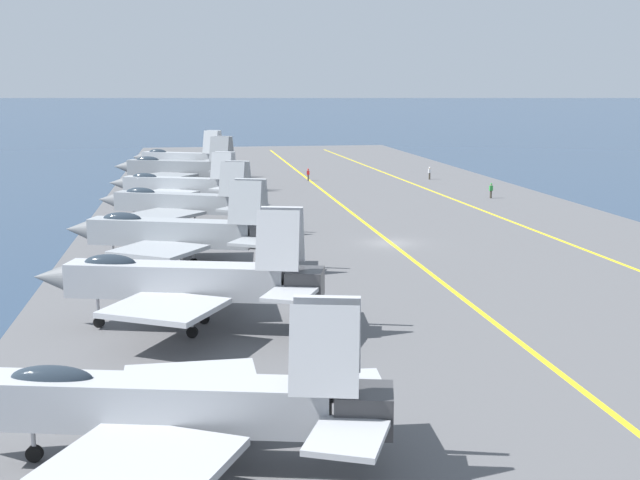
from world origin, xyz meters
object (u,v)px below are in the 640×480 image
(crew_white_vest, at_px, (430,172))
(crew_red_vest, at_px, (308,174))
(parked_jet_fifth, at_px, (181,203))
(parked_jet_seventh, at_px, (179,168))
(parked_jet_third, at_px, (182,280))
(parked_jet_second, at_px, (168,404))
(crew_green_vest, at_px, (491,190))
(parked_jet_eighth, at_px, (181,158))
(parked_jet_fourth, at_px, (175,233))
(parked_jet_sixth, at_px, (179,185))

(crew_white_vest, xyz_separation_m, crew_red_vest, (1.08, 17.37, -0.05))
(parked_jet_fifth, height_order, parked_jet_seventh, parked_jet_seventh)
(parked_jet_third, relative_size, parked_jet_seventh, 0.93)
(crew_white_vest, bearing_deg, parked_jet_second, 157.50)
(parked_jet_fifth, relative_size, parked_jet_seventh, 0.92)
(crew_white_vest, relative_size, crew_green_vest, 1.00)
(parked_jet_eighth, xyz_separation_m, crew_white_vest, (-9.85, -35.01, -1.64))
(parked_jet_second, distance_m, parked_jet_fifth, 46.60)
(parked_jet_seventh, xyz_separation_m, crew_white_vest, (6.02, -35.20, -1.81))
(crew_green_vest, height_order, crew_red_vest, crew_green_vest)
(parked_jet_fifth, xyz_separation_m, crew_red_vest, (38.17, -17.26, -1.71))
(parked_jet_fifth, relative_size, parked_jet_eighth, 1.04)
(parked_jet_seventh, xyz_separation_m, parked_jet_eighth, (15.87, -0.19, -0.16))
(parked_jet_fifth, height_order, crew_white_vest, parked_jet_fifth)
(crew_white_vest, relative_size, crew_red_vest, 1.05)
(parked_jet_fourth, xyz_separation_m, crew_green_vest, (32.48, -36.36, -1.71))
(crew_white_vest, bearing_deg, crew_green_vest, -175.91)
(parked_jet_fifth, xyz_separation_m, crew_green_vest, (16.93, -36.08, -1.66))
(parked_jet_fourth, relative_size, crew_white_vest, 9.00)
(parked_jet_seventh, distance_m, crew_red_vest, 19.28)
(parked_jet_seventh, distance_m, crew_white_vest, 35.76)
(parked_jet_fourth, relative_size, parked_jet_fifth, 1.03)
(parked_jet_eighth, relative_size, crew_white_vest, 8.45)
(parked_jet_sixth, xyz_separation_m, crew_red_vest, (22.76, -17.65, -1.52))
(crew_red_vest, bearing_deg, crew_white_vest, -93.55)
(parked_jet_third, bearing_deg, crew_green_vest, -37.00)
(parked_jet_sixth, xyz_separation_m, parked_jet_seventh, (15.65, 0.18, 0.34))
(parked_jet_second, relative_size, parked_jet_seventh, 0.94)
(parked_jet_fourth, height_order, crew_white_vest, parked_jet_fourth)
(parked_jet_fifth, bearing_deg, parked_jet_eighth, 0.46)
(parked_jet_fourth, distance_m, crew_green_vest, 48.78)
(parked_jet_second, xyz_separation_m, crew_white_vest, (83.68, -34.67, -1.31))
(parked_jet_fifth, bearing_deg, parked_jet_fourth, 178.96)
(parked_jet_fifth, distance_m, crew_green_vest, 39.89)
(parked_jet_sixth, height_order, parked_jet_eighth, parked_jet_eighth)
(parked_jet_fourth, bearing_deg, crew_red_vest, -18.09)
(parked_jet_second, relative_size, parked_jet_sixth, 1.03)
(crew_white_vest, bearing_deg, parked_jet_eighth, 74.29)
(parked_jet_eighth, bearing_deg, crew_green_vest, -129.46)
(parked_jet_third, distance_m, parked_jet_fourth, 15.00)
(parked_jet_seventh, bearing_deg, parked_jet_eighth, -0.69)
(parked_jet_fifth, xyz_separation_m, parked_jet_sixth, (15.41, 0.39, -0.19))
(parked_jet_eighth, distance_m, crew_white_vest, 36.41)
(crew_white_vest, height_order, crew_green_vest, crew_white_vest)
(crew_white_vest, distance_m, crew_red_vest, 17.41)
(crew_white_vest, bearing_deg, parked_jet_fifth, 136.96)
(parked_jet_third, relative_size, parked_jet_fifth, 1.01)
(parked_jet_second, distance_m, crew_green_vest, 73.08)
(parked_jet_eighth, bearing_deg, parked_jet_sixth, 179.97)
(parked_jet_eighth, bearing_deg, parked_jet_fourth, -179.92)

